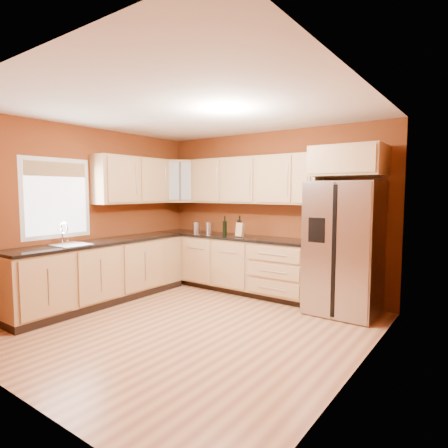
% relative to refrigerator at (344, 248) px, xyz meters
% --- Properties ---
extents(floor, '(4.00, 4.00, 0.00)m').
position_rel_refrigerator_xyz_m(floor, '(-1.35, -1.62, -0.89)').
color(floor, '#A2603E').
rests_on(floor, ground).
extents(ceiling, '(4.00, 4.00, 0.00)m').
position_rel_refrigerator_xyz_m(ceiling, '(-1.35, -1.62, 1.71)').
color(ceiling, silver).
rests_on(ceiling, wall_back).
extents(wall_back, '(4.00, 0.04, 2.60)m').
position_rel_refrigerator_xyz_m(wall_back, '(-1.35, 0.38, 0.41)').
color(wall_back, maroon).
rests_on(wall_back, floor).
extents(wall_front, '(4.00, 0.04, 2.60)m').
position_rel_refrigerator_xyz_m(wall_front, '(-1.35, -3.62, 0.41)').
color(wall_front, maroon).
rests_on(wall_front, floor).
extents(wall_left, '(0.04, 4.00, 2.60)m').
position_rel_refrigerator_xyz_m(wall_left, '(-3.35, -1.62, 0.41)').
color(wall_left, maroon).
rests_on(wall_left, floor).
extents(wall_right, '(0.04, 4.00, 2.60)m').
position_rel_refrigerator_xyz_m(wall_right, '(0.65, -1.62, 0.41)').
color(wall_right, maroon).
rests_on(wall_right, floor).
extents(base_cabinets_back, '(2.90, 0.60, 0.88)m').
position_rel_refrigerator_xyz_m(base_cabinets_back, '(-1.90, 0.07, -0.45)').
color(base_cabinets_back, tan).
rests_on(base_cabinets_back, floor).
extents(base_cabinets_left, '(0.60, 2.80, 0.88)m').
position_rel_refrigerator_xyz_m(base_cabinets_left, '(-3.05, -1.62, -0.45)').
color(base_cabinets_left, tan).
rests_on(base_cabinets_left, floor).
extents(countertop_back, '(2.90, 0.62, 0.04)m').
position_rel_refrigerator_xyz_m(countertop_back, '(-1.90, 0.06, 0.01)').
color(countertop_back, black).
rests_on(countertop_back, base_cabinets_back).
extents(countertop_left, '(0.62, 2.80, 0.04)m').
position_rel_refrigerator_xyz_m(countertop_left, '(-3.04, -1.62, 0.01)').
color(countertop_left, black).
rests_on(countertop_left, base_cabinets_left).
extents(upper_cabinets_back, '(2.30, 0.33, 0.75)m').
position_rel_refrigerator_xyz_m(upper_cabinets_back, '(-1.60, 0.21, 0.94)').
color(upper_cabinets_back, tan).
rests_on(upper_cabinets_back, wall_back).
extents(upper_cabinets_left, '(0.33, 1.35, 0.75)m').
position_rel_refrigerator_xyz_m(upper_cabinets_left, '(-3.19, -0.90, 0.94)').
color(upper_cabinets_left, tan).
rests_on(upper_cabinets_left, wall_left).
extents(corner_upper_cabinet, '(0.67, 0.67, 0.75)m').
position_rel_refrigerator_xyz_m(corner_upper_cabinet, '(-3.02, 0.04, 0.94)').
color(corner_upper_cabinet, tan).
rests_on(corner_upper_cabinet, wall_back).
extents(over_fridge_cabinet, '(0.92, 0.60, 0.40)m').
position_rel_refrigerator_xyz_m(over_fridge_cabinet, '(0.00, 0.07, 1.16)').
color(over_fridge_cabinet, tan).
rests_on(over_fridge_cabinet, wall_back).
extents(refrigerator, '(0.90, 0.75, 1.78)m').
position_rel_refrigerator_xyz_m(refrigerator, '(0.00, 0.00, 0.00)').
color(refrigerator, silver).
rests_on(refrigerator, floor).
extents(window, '(0.03, 0.90, 1.00)m').
position_rel_refrigerator_xyz_m(window, '(-3.33, -2.12, 0.66)').
color(window, white).
rests_on(window, wall_left).
extents(sink_faucet, '(0.50, 0.42, 0.30)m').
position_rel_refrigerator_xyz_m(sink_faucet, '(-3.04, -2.12, 0.18)').
color(sink_faucet, silver).
rests_on(sink_faucet, countertop_left).
extents(canister_left, '(0.14, 0.14, 0.19)m').
position_rel_refrigerator_xyz_m(canister_left, '(-2.61, 0.03, 0.12)').
color(canister_left, silver).
rests_on(canister_left, countertop_back).
extents(canister_right, '(0.15, 0.15, 0.19)m').
position_rel_refrigerator_xyz_m(canister_right, '(-2.37, 0.08, 0.13)').
color(canister_right, silver).
rests_on(canister_right, countertop_back).
extents(wine_bottle_a, '(0.09, 0.09, 0.31)m').
position_rel_refrigerator_xyz_m(wine_bottle_a, '(-2.06, 0.11, 0.19)').
color(wine_bottle_a, black).
rests_on(wine_bottle_a, countertop_back).
extents(wine_bottle_b, '(0.10, 0.10, 0.33)m').
position_rel_refrigerator_xyz_m(wine_bottle_b, '(-1.75, 0.09, 0.20)').
color(wine_bottle_b, black).
rests_on(wine_bottle_b, countertop_back).
extents(knife_block, '(0.12, 0.11, 0.22)m').
position_rel_refrigerator_xyz_m(knife_block, '(-1.68, 0.00, 0.14)').
color(knife_block, tan).
rests_on(knife_block, countertop_back).
extents(soap_dispenser, '(0.07, 0.07, 0.17)m').
position_rel_refrigerator_xyz_m(soap_dispenser, '(-0.55, 0.01, 0.11)').
color(soap_dispenser, white).
rests_on(soap_dispenser, countertop_back).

